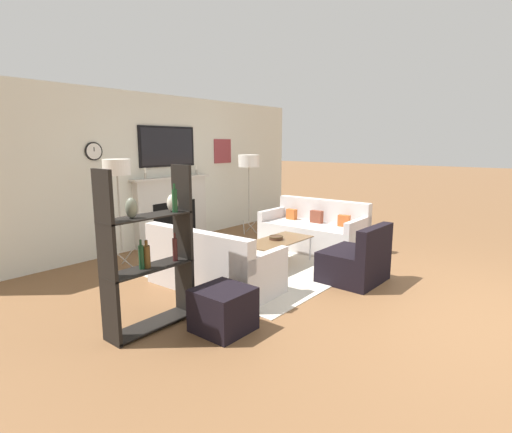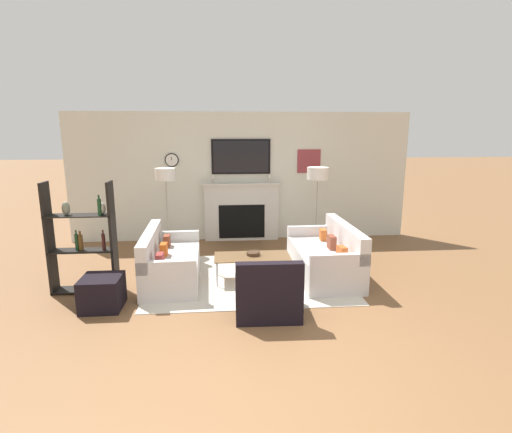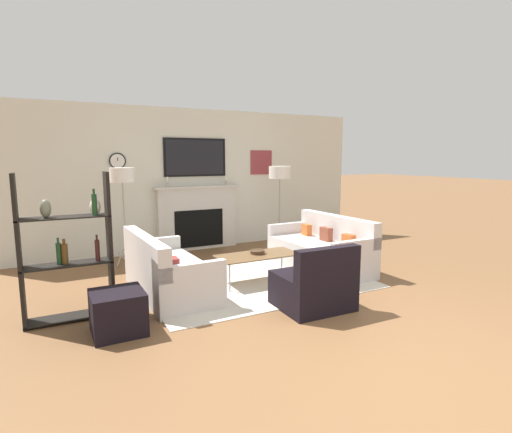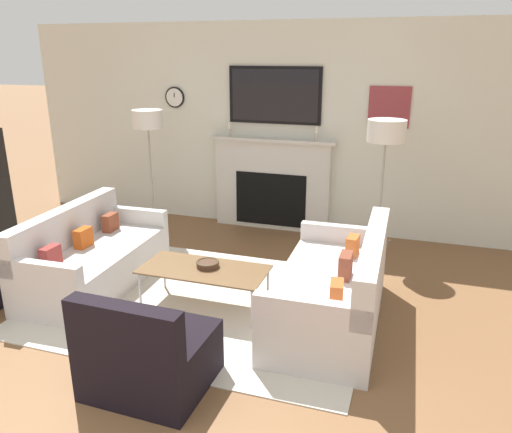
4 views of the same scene
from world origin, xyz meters
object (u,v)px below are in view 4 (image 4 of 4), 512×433
at_px(couch_right, 334,292).
at_px(coffee_table, 204,271).
at_px(decorative_bowl, 208,264).
at_px(armchair, 148,355).
at_px(floor_lamp_right, 386,133).
at_px(couch_left, 92,259).
at_px(floor_lamp_left, 148,121).

height_order(couch_right, coffee_table, couch_right).
height_order(coffee_table, decorative_bowl, decorative_bowl).
xyz_separation_m(armchair, decorative_bowl, (-0.09, 1.27, 0.16)).
height_order(decorative_bowl, floor_lamp_right, floor_lamp_right).
height_order(couch_left, couch_right, couch_right).
xyz_separation_m(couch_left, coffee_table, (1.30, -0.09, 0.09)).
bearing_deg(couch_left, floor_lamp_right, 31.72).
height_order(floor_lamp_left, floor_lamp_right, floor_lamp_left).
height_order(coffee_table, floor_lamp_right, floor_lamp_right).
bearing_deg(floor_lamp_right, coffee_table, -128.88).
relative_size(couch_right, decorative_bowl, 8.24).
bearing_deg(floor_lamp_right, decorative_bowl, -129.25).
relative_size(decorative_bowl, floor_lamp_left, 0.13).
bearing_deg(coffee_table, floor_lamp_right, 51.12).
distance_m(couch_right, decorative_bowl, 1.20).
bearing_deg(couch_left, coffee_table, -3.92).
bearing_deg(couch_left, armchair, -43.12).
relative_size(couch_left, armchair, 2.09).
relative_size(decorative_bowl, floor_lamp_right, 0.13).
bearing_deg(armchair, couch_right, 50.15).
bearing_deg(floor_lamp_right, floor_lamp_left, 180.00).
bearing_deg(coffee_table, couch_left, 176.08).
distance_m(couch_left, decorative_bowl, 1.33).
relative_size(couch_left, coffee_table, 1.48).
distance_m(couch_right, coffee_table, 1.21).
distance_m(couch_right, armchair, 1.72).
bearing_deg(floor_lamp_left, couch_right, -31.70).
height_order(couch_left, floor_lamp_left, floor_lamp_left).
relative_size(armchair, decorative_bowl, 3.85).
xyz_separation_m(coffee_table, floor_lamp_right, (1.44, 1.78, 1.09)).
height_order(armchair, floor_lamp_left, floor_lamp_left).
bearing_deg(floor_lamp_right, couch_left, -148.28).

